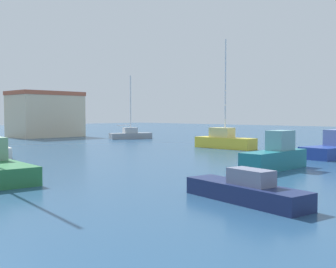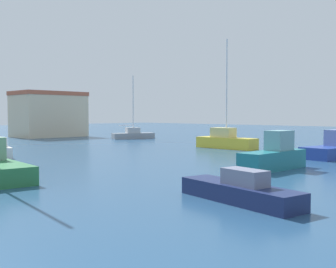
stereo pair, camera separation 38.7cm
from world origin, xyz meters
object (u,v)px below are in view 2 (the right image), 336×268
sailboat_yellow_center_channel (226,140)px  sailboat_grey_distant_east (133,134)px  motorboat_navy_far_left (240,191)px  motorboat_teal_outer_mooring (274,156)px

sailboat_yellow_center_channel → sailboat_grey_distant_east: size_ratio=1.24×
sailboat_yellow_center_channel → sailboat_grey_distant_east: sailboat_yellow_center_channel is taller
motorboat_navy_far_left → motorboat_teal_outer_mooring: motorboat_teal_outer_mooring is taller
motorboat_teal_outer_mooring → sailboat_yellow_center_channel: 13.22m
motorboat_teal_outer_mooring → sailboat_grey_distant_east: sailboat_grey_distant_east is taller
motorboat_navy_far_left → sailboat_grey_distant_east: bearing=55.1°
motorboat_navy_far_left → sailboat_yellow_center_channel: sailboat_yellow_center_channel is taller
motorboat_teal_outer_mooring → sailboat_grey_distant_east: bearing=64.2°
sailboat_grey_distant_east → motorboat_navy_far_left: bearing=-124.9°
motorboat_navy_far_left → sailboat_grey_distant_east: size_ratio=0.65×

